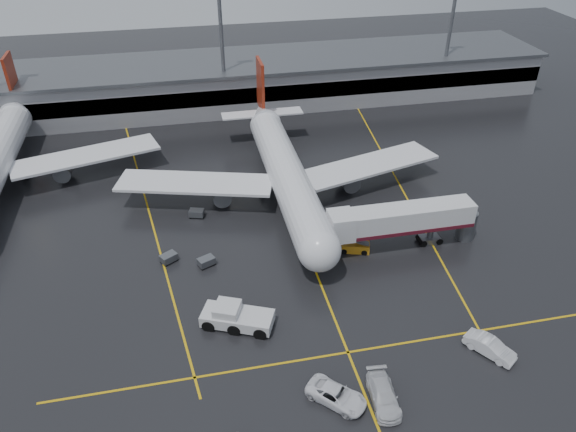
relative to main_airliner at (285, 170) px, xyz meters
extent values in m
plane|color=black|center=(0.00, -9.70, -4.21)|extent=(220.00, 220.00, 0.00)
cube|color=gold|center=(0.00, -9.70, -4.20)|extent=(0.25, 90.00, 0.02)
cube|color=gold|center=(0.00, -31.70, -4.20)|extent=(60.00, 0.25, 0.02)
cube|color=gold|center=(-20.00, 0.30, -4.20)|extent=(9.99, 69.35, 0.02)
cube|color=gold|center=(18.00, 0.30, -4.20)|extent=(7.57, 69.64, 0.02)
cube|color=gray|center=(0.00, 38.30, -0.21)|extent=(120.00, 18.00, 8.00)
cube|color=black|center=(0.00, 29.50, 0.29)|extent=(120.00, 0.40, 3.00)
cube|color=#595B60|center=(0.00, 38.30, 4.09)|extent=(122.00, 19.00, 0.60)
cylinder|color=#595B60|center=(-5.00, 32.30, 8.29)|extent=(0.70, 0.70, 25.00)
cylinder|color=#595B60|center=(40.00, 32.30, 8.29)|extent=(0.70, 0.70, 25.00)
cylinder|color=silver|center=(0.00, -1.70, -0.01)|extent=(5.20, 36.00, 5.20)
sphere|color=silver|center=(0.00, -19.70, -0.01)|extent=(5.20, 5.20, 5.20)
cone|color=silver|center=(0.00, 19.30, 0.59)|extent=(4.94, 8.00, 4.94)
cube|color=maroon|center=(0.00, 20.30, 5.49)|extent=(0.50, 5.50, 8.50)
cube|color=silver|center=(0.00, 19.30, 0.79)|extent=(14.00, 3.00, 0.25)
cube|color=silver|center=(-13.00, 0.30, -0.81)|extent=(22.80, 11.83, 0.40)
cube|color=silver|center=(13.00, 0.30, -0.81)|extent=(22.80, 11.83, 0.40)
cylinder|color=#595B60|center=(-9.50, -0.70, -2.21)|extent=(2.60, 4.50, 2.60)
cylinder|color=#595B60|center=(9.50, -0.70, -2.21)|extent=(2.60, 4.50, 2.60)
cylinder|color=#595B60|center=(0.00, -16.70, -3.21)|extent=(0.56, 0.56, 2.00)
cylinder|color=#595B60|center=(-3.20, 1.30, -3.21)|extent=(0.56, 0.56, 2.00)
cylinder|color=#595B60|center=(3.20, 1.30, -3.21)|extent=(0.56, 0.56, 2.00)
cylinder|color=black|center=(0.00, -16.70, -3.76)|extent=(0.40, 1.10, 1.10)
cylinder|color=black|center=(-3.20, 1.30, -3.66)|extent=(1.00, 1.40, 1.40)
cylinder|color=black|center=(3.20, 1.30, -3.66)|extent=(1.00, 1.40, 1.40)
cone|color=silver|center=(-42.00, 31.30, 0.59)|extent=(4.94, 8.00, 4.94)
cube|color=maroon|center=(-42.00, 32.30, 5.49)|extent=(0.50, 5.50, 8.50)
cube|color=silver|center=(-42.00, 31.30, 0.79)|extent=(14.00, 3.00, 0.25)
cube|color=silver|center=(-29.00, 12.30, -0.81)|extent=(22.80, 11.83, 0.40)
cylinder|color=#595B60|center=(-32.50, 11.30, -2.21)|extent=(2.60, 4.50, 2.60)
cylinder|color=#595B60|center=(-38.80, 13.30, -3.21)|extent=(0.56, 0.56, 2.00)
cylinder|color=black|center=(-38.80, 13.30, -3.66)|extent=(1.00, 1.40, 1.40)
cube|color=silver|center=(12.00, -15.70, 0.19)|extent=(18.00, 3.20, 3.00)
cube|color=#4F0F1C|center=(12.00, -15.70, -1.11)|extent=(18.00, 3.30, 0.50)
cube|color=silver|center=(3.80, -15.70, 0.19)|extent=(3.00, 3.40, 3.30)
cylinder|color=#595B60|center=(16.00, -15.70, -2.71)|extent=(0.80, 0.80, 3.00)
cube|color=#595B60|center=(16.00, -15.70, -3.76)|extent=(2.60, 1.60, 0.90)
cylinder|color=#595B60|center=(21.00, -15.70, -2.21)|extent=(2.40, 2.40, 4.00)
cylinder|color=black|center=(14.90, -15.70, -3.76)|extent=(0.90, 1.80, 0.90)
cylinder|color=black|center=(17.10, -15.70, -3.76)|extent=(0.90, 1.80, 0.90)
cube|color=silver|center=(-10.44, -25.47, -3.23)|extent=(8.19, 5.82, 1.30)
cube|color=silver|center=(-11.44, -25.04, -2.14)|extent=(3.43, 3.43, 1.09)
cube|color=black|center=(-11.44, -25.04, -2.14)|extent=(3.09, 3.09, 0.98)
cylinder|color=black|center=(-13.03, -24.35, -3.61)|extent=(2.59, 3.55, 1.41)
cylinder|color=black|center=(-10.44, -25.47, -3.61)|extent=(2.59, 3.55, 1.41)
cylinder|color=black|center=(-7.85, -26.60, -3.61)|extent=(2.59, 3.55, 1.41)
cube|color=orange|center=(5.86, -15.41, -3.62)|extent=(4.14, 2.69, 1.17)
cube|color=#595B60|center=(5.86, -15.41, -2.51)|extent=(3.81, 2.04, 1.34)
cylinder|color=black|center=(4.64, -15.02, -3.89)|extent=(1.26, 1.95, 0.74)
cylinder|color=black|center=(7.08, -15.80, -3.89)|extent=(1.26, 1.95, 0.74)
imported|color=white|center=(-2.84, -37.14, -3.41)|extent=(5.92, 5.90, 1.59)
imported|color=silver|center=(1.39, -38.05, -3.38)|extent=(2.81, 5.91, 1.66)
imported|color=silver|center=(13.96, -34.73, -3.35)|extent=(4.43, 5.34, 1.72)
cube|color=#595B60|center=(-12.87, -14.50, -3.56)|extent=(2.36, 2.01, 0.90)
cylinder|color=black|center=(-13.39, -15.29, -4.03)|extent=(0.40, 0.20, 0.40)
cylinder|color=black|center=(-11.94, -14.63, -4.03)|extent=(0.40, 0.20, 0.40)
cylinder|color=black|center=(-13.81, -14.38, -4.03)|extent=(0.40, 0.20, 0.40)
cylinder|color=black|center=(-12.35, -13.72, -4.03)|extent=(0.40, 0.20, 0.40)
cube|color=#595B60|center=(-17.38, -12.79, -3.56)|extent=(2.38, 2.16, 0.90)
cylinder|color=black|center=(-17.80, -13.64, -4.03)|extent=(0.40, 0.20, 0.40)
cylinder|color=black|center=(-16.44, -12.79, -4.03)|extent=(0.40, 0.20, 0.40)
cylinder|color=black|center=(-18.32, -12.79, -4.03)|extent=(0.40, 0.20, 0.40)
cylinder|color=black|center=(-16.97, -11.94, -4.03)|extent=(0.40, 0.20, 0.40)
cube|color=#595B60|center=(-13.28, -3.31, -3.56)|extent=(2.30, 1.84, 0.90)
cylinder|color=black|center=(-14.19, -3.55, -4.03)|extent=(0.40, 0.20, 0.40)
cylinder|color=black|center=(-12.66, -4.02, -4.03)|extent=(0.40, 0.20, 0.40)
cylinder|color=black|center=(-13.89, -2.59, -4.03)|extent=(0.40, 0.20, 0.40)
cylinder|color=black|center=(-12.36, -3.07, -4.03)|extent=(0.40, 0.20, 0.40)
camera|label=1|loc=(-13.97, -68.08, 37.96)|focal=33.93mm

